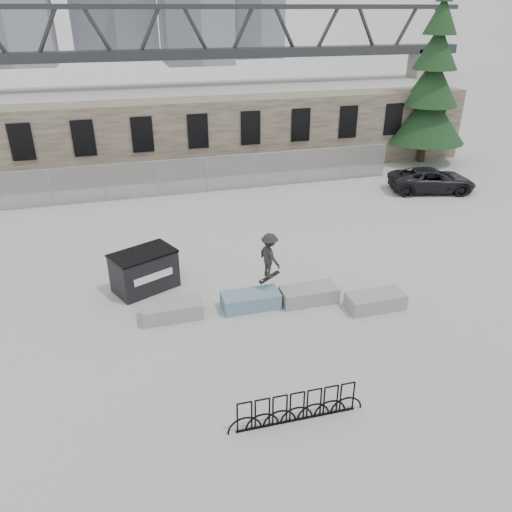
{
  "coord_description": "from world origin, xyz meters",
  "views": [
    {
      "loc": [
        -4.75,
        -14.2,
        9.38
      ],
      "look_at": [
        -0.33,
        1.37,
        1.3
      ],
      "focal_mm": 35.0,
      "sensor_mm": 36.0,
      "label": 1
    }
  ],
  "objects": [
    {
      "name": "truss_bridge",
      "position": [
        10.0,
        55.0,
        4.13
      ],
      "size": [
        70.0,
        3.0,
        9.8
      ],
      "color": "#2D3033",
      "rests_on": "ground"
    },
    {
      "name": "planter_center_right",
      "position": [
        1.2,
        -0.1,
        0.3
      ],
      "size": [
        2.0,
        0.9,
        0.55
      ],
      "color": "#9A9A97",
      "rests_on": "ground"
    },
    {
      "name": "skateboarder",
      "position": [
        -0.13,
        0.37,
        1.76
      ],
      "size": [
        0.89,
        1.18,
        1.82
      ],
      "rotation": [
        0.0,
        0.0,
        1.87
      ],
      "color": "#232325",
      "rests_on": "ground"
    },
    {
      "name": "bike_rack",
      "position": [
        -1.18,
        -5.39,
        0.44
      ],
      "size": [
        3.59,
        0.11,
        0.9
      ],
      "rotation": [
        0.0,
        0.0,
        -0.02
      ],
      "color": "black",
      "rests_on": "ground"
    },
    {
      "name": "planter_offset",
      "position": [
        3.27,
        -1.14,
        0.3
      ],
      "size": [
        2.0,
        0.9,
        0.55
      ],
      "color": "#9A9A97",
      "rests_on": "ground"
    },
    {
      "name": "ground",
      "position": [
        0.0,
        0.0,
        0.0
      ],
      "size": [
        120.0,
        120.0,
        0.0
      ],
      "primitive_type": "plane",
      "color": "#B5B4AF",
      "rests_on": "ground"
    },
    {
      "name": "chainlink_fence",
      "position": [
        -0.0,
        12.5,
        1.04
      ],
      "size": [
        22.06,
        0.06,
        2.02
      ],
      "color": "gray",
      "rests_on": "ground"
    },
    {
      "name": "suv",
      "position": [
        12.21,
        9.15,
        0.66
      ],
      "size": [
        5.16,
        3.33,
        1.32
      ],
      "primitive_type": "imported",
      "rotation": [
        0.0,
        0.0,
        1.31
      ],
      "color": "black",
      "rests_on": "ground"
    },
    {
      "name": "planter_center_left",
      "position": [
        -0.88,
        0.09,
        0.3
      ],
      "size": [
        2.0,
        0.9,
        0.55
      ],
      "color": "teal",
      "rests_on": "ground"
    },
    {
      "name": "planter_far_left",
      "position": [
        -3.6,
        0.18,
        0.3
      ],
      "size": [
        2.0,
        0.9,
        0.55
      ],
      "color": "#9A9A97",
      "rests_on": "ground"
    },
    {
      "name": "spruce_tree",
      "position": [
        15.15,
        14.78,
        4.54
      ],
      "size": [
        5.09,
        5.09,
        11.5
      ],
      "color": "#38281E",
      "rests_on": "ground"
    },
    {
      "name": "dumpster",
      "position": [
        -4.29,
        2.41,
        0.75
      ],
      "size": [
        2.62,
        2.18,
        1.48
      ],
      "rotation": [
        0.0,
        0.0,
        0.43
      ],
      "color": "black",
      "rests_on": "ground"
    },
    {
      "name": "stone_wall",
      "position": [
        0.0,
        16.24,
        2.26
      ],
      "size": [
        36.0,
        2.58,
        4.5
      ],
      "color": "brown",
      "rests_on": "ground"
    }
  ]
}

